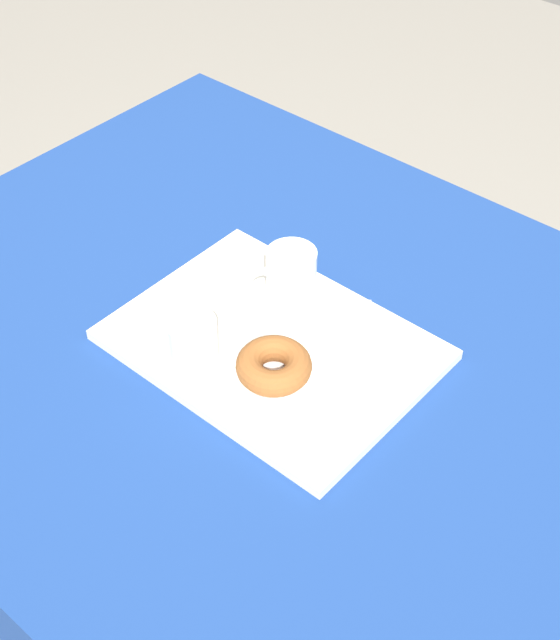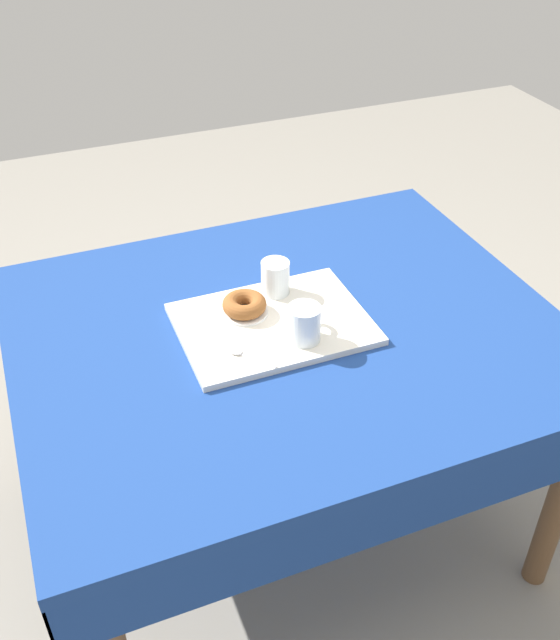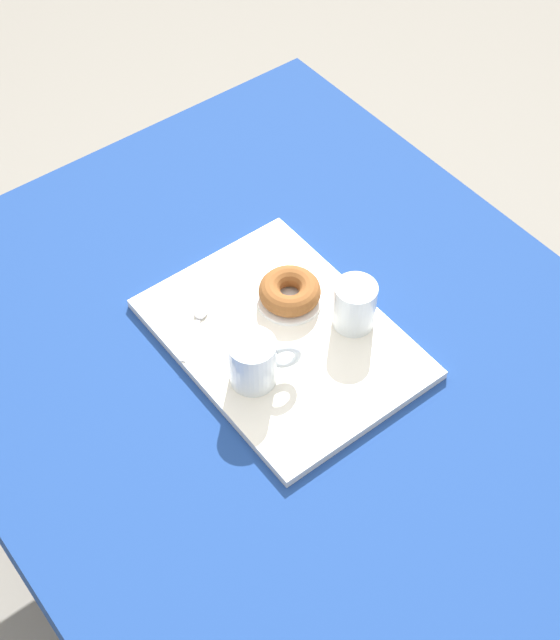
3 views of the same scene
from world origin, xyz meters
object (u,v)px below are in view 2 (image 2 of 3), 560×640
object	(u,v)px
water_glass_near	(275,279)
teaspoon_near	(241,353)
serving_tray	(273,324)
sugar_donut_left	(244,304)
dining_table	(287,353)
donut_plate_left	(245,312)
tea_mug_left	(304,324)

from	to	relation	value
water_glass_near	teaspoon_near	xyz separation A→B (m)	(0.17, 0.21, -0.04)
serving_tray	sugar_donut_left	size ratio (longest dim) A/B	4.18
teaspoon_near	dining_table	bearing A→B (deg)	-100.05
dining_table	water_glass_near	distance (m)	0.19
dining_table	sugar_donut_left	distance (m)	0.17
dining_table	water_glass_near	size ratio (longest dim) A/B	14.83
water_glass_near	teaspoon_near	bearing A→B (deg)	51.39
serving_tray	teaspoon_near	world-z (taller)	teaspoon_near
serving_tray	water_glass_near	bearing A→B (deg)	-114.12
dining_table	donut_plate_left	bearing A→B (deg)	-37.76
tea_mug_left	teaspoon_near	distance (m)	0.16
dining_table	tea_mug_left	distance (m)	0.17
serving_tray	sugar_donut_left	xyz separation A→B (m)	(0.05, -0.06, 0.03)
tea_mug_left	donut_plate_left	distance (m)	0.18
donut_plate_left	teaspoon_near	world-z (taller)	teaspoon_near
sugar_donut_left	teaspoon_near	size ratio (longest dim) A/B	1.02
water_glass_near	dining_table	bearing A→B (deg)	82.42
serving_tray	teaspoon_near	xyz separation A→B (m)	(0.12, 0.09, 0.01)
tea_mug_left	donut_plate_left	world-z (taller)	tea_mug_left
donut_plate_left	serving_tray	bearing A→B (deg)	132.83
donut_plate_left	water_glass_near	bearing A→B (deg)	-151.06
serving_tray	sugar_donut_left	bearing A→B (deg)	-47.17
dining_table	serving_tray	size ratio (longest dim) A/B	2.90
tea_mug_left	sugar_donut_left	xyz separation A→B (m)	(0.10, -0.15, -0.02)
donut_plate_left	sugar_donut_left	bearing A→B (deg)	0.00
sugar_donut_left	teaspoon_near	xyz separation A→B (m)	(0.06, 0.15, -0.02)
water_glass_near	sugar_donut_left	distance (m)	0.12
tea_mug_left	donut_plate_left	xyz separation A→B (m)	(0.10, -0.15, -0.04)
serving_tray	dining_table	bearing A→B (deg)	162.78
serving_tray	donut_plate_left	size ratio (longest dim) A/B	3.97
dining_table	tea_mug_left	xyz separation A→B (m)	(-0.01, 0.08, 0.14)
dining_table	serving_tray	distance (m)	0.10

